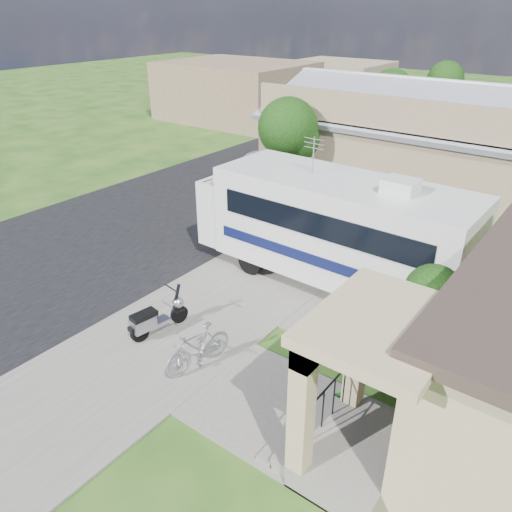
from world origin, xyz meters
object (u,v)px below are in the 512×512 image
Objects in this scene: bicycle at (198,349)px; scooter at (155,318)px; shrub at (432,321)px; motorhome at (332,225)px; pickup_truck at (297,156)px; van at (351,128)px; garden_hose at (340,402)px.

scooter is at bearing -178.88° from bicycle.
scooter reaches higher than bicycle.
motorhome is at bearing 147.51° from shrub.
shrub is 5.37m from bicycle.
van is at bearing -79.70° from pickup_truck.
van is at bearing 119.59° from bicycle.
scooter is 1.84m from bicycle.
motorhome is 5.76m from bicycle.
van is (-5.32, 21.17, 0.40)m from scooter.
shrub is at bearing 46.31° from bicycle.
scooter is 21.84m from van.
bicycle is at bearing -164.23° from garden_hose.
pickup_truck reaches higher than garden_hose.
motorhome is 1.36× the size of van.
garden_hose is (9.84, -13.54, -0.76)m from pickup_truck.
bicycle is 3.46m from garden_hose.
pickup_truck is at bearing 125.57° from bicycle.
shrub reaches higher than van.
scooter is 0.29× the size of pickup_truck.
motorhome reaches higher than scooter.
motorhome is at bearing 133.26° from pickup_truck.
pickup_truck is 16.48× the size of garden_hose.
scooter is (-2.14, -5.27, -1.36)m from motorhome.
motorhome reaches higher than bicycle.
motorhome is 4.77m from shrub.
bicycle is 15.89m from pickup_truck.
van is (-11.47, 18.45, -0.55)m from shrub.
pickup_truck is 16.76m from garden_hose.
motorhome reaches higher than pickup_truck.
bicycle is at bearing -92.05° from motorhome.
garden_hose is (10.43, -20.57, -0.83)m from van.
garden_hose is at bearing -73.96° from van.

